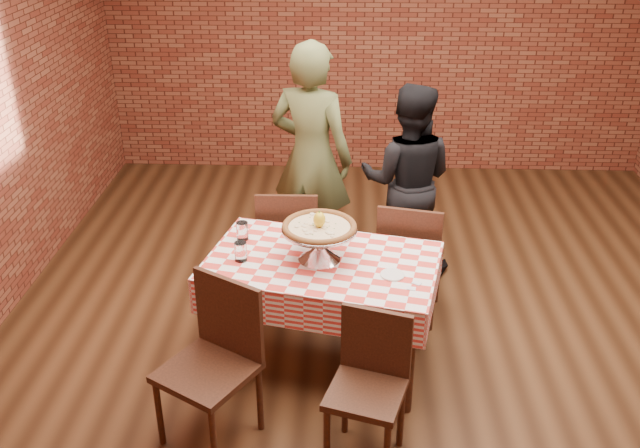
# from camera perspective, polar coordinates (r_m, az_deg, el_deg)

# --- Properties ---
(ground) EXTENTS (6.00, 6.00, 0.00)m
(ground) POSITION_cam_1_polar(r_m,az_deg,el_deg) (4.94, 5.83, -8.57)
(ground) COLOR black
(ground) RESTS_ON ground
(back_wall) EXTENTS (5.50, 0.00, 5.50)m
(back_wall) POSITION_cam_1_polar(r_m,az_deg,el_deg) (7.17, 5.07, 15.46)
(back_wall) COLOR maroon
(back_wall) RESTS_ON ground
(table) EXTENTS (1.51, 1.09, 0.75)m
(table) POSITION_cam_1_polar(r_m,az_deg,el_deg) (4.42, 0.16, -7.27)
(table) COLOR #452313
(table) RESTS_ON ground
(tablecloth) EXTENTS (1.55, 1.14, 0.24)m
(tablecloth) POSITION_cam_1_polar(r_m,az_deg,el_deg) (4.28, 0.17, -4.32)
(tablecloth) COLOR #DD3C32
(tablecloth) RESTS_ON table
(pizza_stand) EXTENTS (0.63, 0.63, 0.21)m
(pizza_stand) POSITION_cam_1_polar(r_m,az_deg,el_deg) (4.18, -0.05, -1.63)
(pizza_stand) COLOR silver
(pizza_stand) RESTS_ON tablecloth
(pizza) EXTENTS (0.61, 0.61, 0.03)m
(pizza) POSITION_cam_1_polar(r_m,az_deg,el_deg) (4.13, -0.05, -0.30)
(pizza) COLOR beige
(pizza) RESTS_ON pizza_stand
(lemon) EXTENTS (0.10, 0.10, 0.09)m
(lemon) POSITION_cam_1_polar(r_m,az_deg,el_deg) (4.10, -0.05, 0.37)
(lemon) COLOR yellow
(lemon) RESTS_ON pizza
(water_glass_left) EXTENTS (0.09, 0.09, 0.12)m
(water_glass_left) POSITION_cam_1_polar(r_m,az_deg,el_deg) (4.21, -6.51, -2.25)
(water_glass_left) COLOR white
(water_glass_left) RESTS_ON tablecloth
(water_glass_right) EXTENTS (0.09, 0.09, 0.12)m
(water_glass_right) POSITION_cam_1_polar(r_m,az_deg,el_deg) (4.45, -6.38, -0.57)
(water_glass_right) COLOR white
(water_glass_right) RESTS_ON tablecloth
(side_plate) EXTENTS (0.17, 0.17, 0.01)m
(side_plate) POSITION_cam_1_polar(r_m,az_deg,el_deg) (4.08, 5.95, -4.16)
(side_plate) COLOR white
(side_plate) RESTS_ON tablecloth
(sweetener_packet_a) EXTENTS (0.06, 0.04, 0.00)m
(sweetener_packet_a) POSITION_cam_1_polar(r_m,az_deg,el_deg) (3.97, 7.49, -5.26)
(sweetener_packet_a) COLOR white
(sweetener_packet_a) RESTS_ON tablecloth
(sweetener_packet_b) EXTENTS (0.06, 0.06, 0.00)m
(sweetener_packet_b) POSITION_cam_1_polar(r_m,az_deg,el_deg) (4.02, 7.92, -4.82)
(sweetener_packet_b) COLOR white
(sweetener_packet_b) RESTS_ON tablecloth
(condiment_caddy) EXTENTS (0.11, 0.10, 0.14)m
(condiment_caddy) POSITION_cam_1_polar(r_m,az_deg,el_deg) (4.45, 1.35, -0.26)
(condiment_caddy) COLOR silver
(condiment_caddy) RESTS_ON tablecloth
(chair_near_left) EXTENTS (0.62, 0.62, 0.93)m
(chair_near_left) POSITION_cam_1_polar(r_m,az_deg,el_deg) (3.87, -9.25, -11.67)
(chair_near_left) COLOR #452313
(chair_near_left) RESTS_ON ground
(chair_near_right) EXTENTS (0.47, 0.47, 0.86)m
(chair_near_right) POSITION_cam_1_polar(r_m,az_deg,el_deg) (3.72, 3.79, -13.90)
(chair_near_right) COLOR #452313
(chair_near_right) RESTS_ON ground
(chair_far_left) EXTENTS (0.43, 0.43, 0.91)m
(chair_far_left) POSITION_cam_1_polar(r_m,az_deg,el_deg) (5.08, -2.54, -1.39)
(chair_far_left) COLOR #452313
(chair_far_left) RESTS_ON ground
(chair_far_right) EXTENTS (0.51, 0.51, 0.91)m
(chair_far_right) POSITION_cam_1_polar(r_m,az_deg,el_deg) (4.90, 7.43, -2.68)
(chair_far_right) COLOR #452313
(chair_far_right) RESTS_ON ground
(diner_olive) EXTENTS (0.77, 0.64, 1.80)m
(diner_olive) POSITION_cam_1_polar(r_m,az_deg,el_deg) (5.34, -0.72, 5.41)
(diner_olive) COLOR #4E552F
(diner_olive) RESTS_ON ground
(diner_black) EXTENTS (0.82, 0.69, 1.51)m
(diner_black) POSITION_cam_1_polar(r_m,az_deg,el_deg) (5.35, 7.15, 3.54)
(diner_black) COLOR black
(diner_black) RESTS_ON ground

